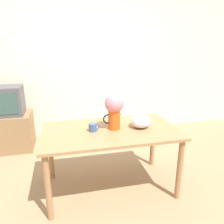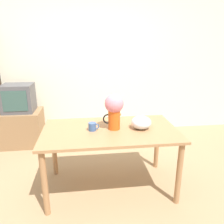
{
  "view_description": "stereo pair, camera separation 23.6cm",
  "coord_description": "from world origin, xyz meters",
  "px_view_note": "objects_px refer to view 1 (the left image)",
  "views": [
    {
      "loc": [
        -0.38,
        -2.03,
        1.66
      ],
      "look_at": [
        0.13,
        0.16,
        0.94
      ],
      "focal_mm": 35.0,
      "sensor_mm": 36.0,
      "label": 1
    },
    {
      "loc": [
        -0.15,
        -2.07,
        1.66
      ],
      "look_at": [
        0.13,
        0.16,
        0.94
      ],
      "focal_mm": 35.0,
      "sensor_mm": 36.0,
      "label": 2
    }
  ],
  "objects_px": {
    "coffee_mug": "(93,127)",
    "tv_set": "(7,101)",
    "flower_vase": "(114,108)",
    "white_bowl": "(141,121)"
  },
  "relations": [
    {
      "from": "flower_vase",
      "to": "white_bowl",
      "type": "distance_m",
      "value": 0.35
    },
    {
      "from": "coffee_mug",
      "to": "tv_set",
      "type": "height_order",
      "value": "tv_set"
    },
    {
      "from": "coffee_mug",
      "to": "tv_set",
      "type": "xyz_separation_m",
      "value": [
        -1.14,
        1.34,
        0.02
      ]
    },
    {
      "from": "flower_vase",
      "to": "tv_set",
      "type": "height_order",
      "value": "flower_vase"
    },
    {
      "from": "flower_vase",
      "to": "coffee_mug",
      "type": "height_order",
      "value": "flower_vase"
    },
    {
      "from": "tv_set",
      "to": "flower_vase",
      "type": "bearing_deg",
      "value": -43.99
    },
    {
      "from": "coffee_mug",
      "to": "tv_set",
      "type": "bearing_deg",
      "value": 130.26
    },
    {
      "from": "flower_vase",
      "to": "white_bowl",
      "type": "height_order",
      "value": "flower_vase"
    },
    {
      "from": "white_bowl",
      "to": "flower_vase",
      "type": "bearing_deg",
      "value": 175.16
    },
    {
      "from": "coffee_mug",
      "to": "white_bowl",
      "type": "relative_size",
      "value": 0.53
    }
  ]
}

